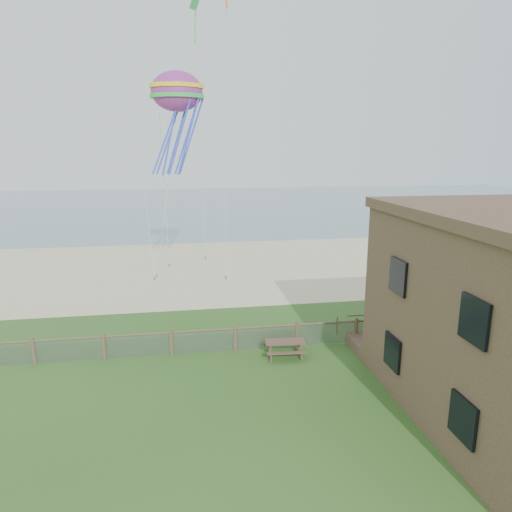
# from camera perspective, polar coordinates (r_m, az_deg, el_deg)

# --- Properties ---
(ground) EXTENTS (160.00, 160.00, 0.00)m
(ground) POSITION_cam_1_polar(r_m,az_deg,el_deg) (16.99, -0.04, -20.11)
(ground) COLOR #28511B
(ground) RESTS_ON ground
(sand_beach) EXTENTS (72.00, 20.00, 0.02)m
(sand_beach) POSITION_cam_1_polar(r_m,az_deg,el_deg) (37.28, -5.45, -1.39)
(sand_beach) COLOR #C8BD90
(sand_beach) RESTS_ON ground
(ocean) EXTENTS (160.00, 68.00, 0.02)m
(ocean) POSITION_cam_1_polar(r_m,az_deg,el_deg) (80.60, -7.61, 6.39)
(ocean) COLOR slate
(ocean) RESTS_ON ground
(chainlink_fence) EXTENTS (36.20, 0.20, 1.25)m
(chainlink_fence) POSITION_cam_1_polar(r_m,az_deg,el_deg) (21.98, -2.58, -10.38)
(chainlink_fence) COLOR #483A28
(chainlink_fence) RESTS_ON ground
(motel_deck) EXTENTS (15.00, 2.00, 0.50)m
(motel_deck) POSITION_cam_1_polar(r_m,az_deg,el_deg) (26.03, 27.86, -8.85)
(motel_deck) COLOR brown
(motel_deck) RESTS_ON ground
(picnic_table) EXTENTS (1.89, 1.49, 0.76)m
(picnic_table) POSITION_cam_1_polar(r_m,az_deg,el_deg) (21.49, 3.61, -11.47)
(picnic_table) COLOR brown
(picnic_table) RESTS_ON ground
(octopus_kite) EXTENTS (3.60, 2.69, 7.00)m
(octopus_kite) POSITION_cam_1_polar(r_m,az_deg,el_deg) (30.81, -9.73, 16.30)
(octopus_kite) COLOR red
(kite_green) EXTENTS (2.04, 1.85, 2.77)m
(kite_green) POSITION_cam_1_polar(r_m,az_deg,el_deg) (36.10, -7.60, 27.61)
(kite_green) COLOR green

